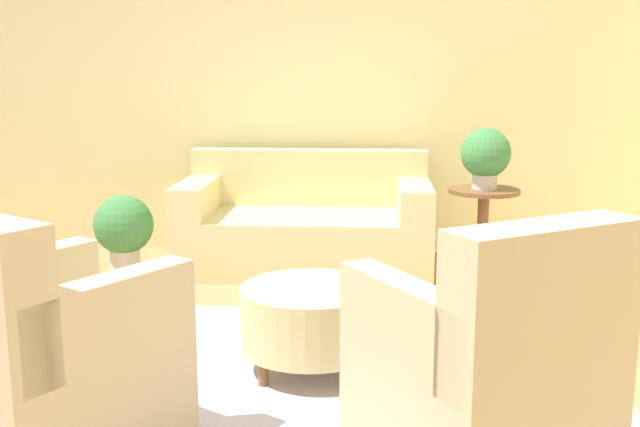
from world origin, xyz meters
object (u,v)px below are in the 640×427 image
armchair_left (42,361)px  armchair_right (487,373)px  potted_plant_on_side_table (486,155)px  potted_plant_floor (124,228)px  side_table (483,218)px  couch (306,226)px  ottoman_table (311,317)px

armchair_left → armchair_right: 1.72m
potted_plant_on_side_table → potted_plant_floor: potted_plant_on_side_table is taller
side_table → potted_plant_floor: bearing=-178.8°
couch → potted_plant_on_side_table: size_ratio=4.33×
side_table → potted_plant_on_side_table: 0.46m
couch → armchair_right: armchair_right is taller
couch → side_table: 1.33m
armchair_left → side_table: bearing=51.8°
ottoman_table → potted_plant_floor: (-1.52, 1.72, 0.06)m
potted_plant_floor → armchair_left: bearing=-78.4°
armchair_left → armchair_right: (1.72, 0.00, 0.00)m
armchair_left → armchair_right: size_ratio=1.00×
armchair_right → potted_plant_floor: 3.44m
armchair_left → potted_plant_floor: size_ratio=1.85×
armchair_right → armchair_left: bearing=180.0°
ottoman_table → potted_plant_on_side_table: size_ratio=1.63×
couch → armchair_right: 3.05m
couch → side_table: (1.30, -0.25, 0.13)m
armchair_left → potted_plant_floor: armchair_left is taller
ottoman_table → potted_plant_floor: potted_plant_floor is taller
couch → potted_plant_floor: 1.36m
armchair_right → potted_plant_floor: bearing=130.9°
armchair_left → potted_plant_floor: 2.66m
armchair_right → ottoman_table: bearing=129.7°
armchair_left → armchair_right: bearing=0.0°
armchair_right → potted_plant_on_side_table: size_ratio=2.53×
couch → armchair_left: bearing=-105.2°
armchair_left → ottoman_table: bearing=41.9°
side_table → armchair_right: bearing=-97.9°
ottoman_table → potted_plant_on_side_table: (1.10, 1.77, 0.62)m
armchair_left → potted_plant_on_side_table: bearing=51.8°
ottoman_table → armchair_left: bearing=-138.1°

